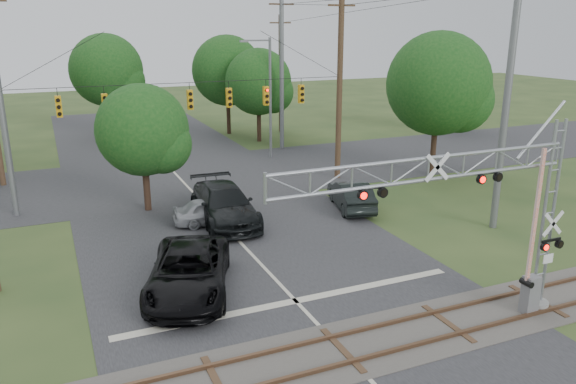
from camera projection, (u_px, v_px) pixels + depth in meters
name	position (u px, v px, depth m)	size (l,w,h in m)	color
road_main	(253.00, 256.00, 24.21)	(14.00, 90.00, 0.02)	#28282A
road_cross	(179.00, 178.00, 36.51)	(90.00, 12.00, 0.02)	#28282A
railroad_track	(342.00, 350.00, 17.17)	(90.00, 3.20, 0.17)	#48423F
crossing_gantry	(479.00, 207.00, 17.38)	(10.66, 0.86, 6.70)	gray
traffic_signal_span	(205.00, 96.00, 31.70)	(19.34, 0.36, 11.50)	slate
pickup_black	(189.00, 272.00, 20.71)	(2.83, 6.13, 1.70)	black
car_dark	(224.00, 204.00, 28.19)	(2.59, 6.36, 1.85)	black
sedan_silver	(213.00, 211.00, 28.03)	(1.58, 3.93, 1.34)	#979A9E
suv_dark	(351.00, 195.00, 30.30)	(1.62, 4.66, 1.53)	black
streetlight	(268.00, 92.00, 40.73)	(2.33, 0.24, 8.72)	slate
utility_poles	(227.00, 90.00, 34.32)	(24.88, 28.23, 11.94)	#472B20
treeline	(113.00, 80.00, 41.11)	(55.48, 29.94, 9.63)	#332117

